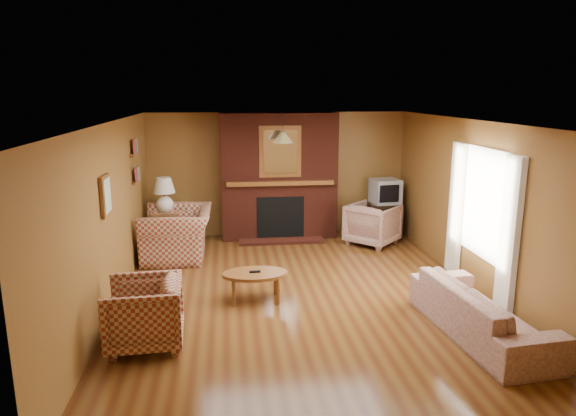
{
  "coord_description": "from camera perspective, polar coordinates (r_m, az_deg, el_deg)",
  "views": [
    {
      "loc": [
        -1.0,
        -6.64,
        2.8
      ],
      "look_at": [
        -0.12,
        0.6,
        1.13
      ],
      "focal_mm": 32.0,
      "sensor_mm": 36.0,
      "label": 1
    }
  ],
  "objects": [
    {
      "name": "floor",
      "position": [
        7.28,
        1.5,
        -9.71
      ],
      "size": [
        6.5,
        6.5,
        0.0
      ],
      "primitive_type": "plane",
      "color": "#4B2610",
      "rests_on": "ground"
    },
    {
      "name": "ceiling",
      "position": [
        6.73,
        1.63,
        9.51
      ],
      "size": [
        6.5,
        6.5,
        0.0
      ],
      "primitive_type": "plane",
      "rotation": [
        3.14,
        0.0,
        0.0
      ],
      "color": "white",
      "rests_on": "wall_back"
    },
    {
      "name": "wall_back",
      "position": [
        10.07,
        -1.17,
        3.77
      ],
      "size": [
        6.5,
        0.0,
        6.5
      ],
      "primitive_type": "plane",
      "rotation": [
        1.57,
        0.0,
        0.0
      ],
      "color": "brown",
      "rests_on": "floor"
    },
    {
      "name": "wall_front",
      "position": [
        3.88,
        8.79,
        -11.56
      ],
      "size": [
        6.5,
        0.0,
        6.5
      ],
      "primitive_type": "plane",
      "rotation": [
        -1.57,
        0.0,
        0.0
      ],
      "color": "brown",
      "rests_on": "floor"
    },
    {
      "name": "wall_left",
      "position": [
        7.0,
        -19.14,
        -1.02
      ],
      "size": [
        0.0,
        6.5,
        6.5
      ],
      "primitive_type": "plane",
      "rotation": [
        1.57,
        0.0,
        1.57
      ],
      "color": "brown",
      "rests_on": "floor"
    },
    {
      "name": "wall_right",
      "position": [
        7.68,
        20.35,
        0.08
      ],
      "size": [
        0.0,
        6.5,
        6.5
      ],
      "primitive_type": "plane",
      "rotation": [
        1.57,
        0.0,
        -1.57
      ],
      "color": "brown",
      "rests_on": "floor"
    },
    {
      "name": "fireplace",
      "position": [
        9.81,
        -1.01,
        3.43
      ],
      "size": [
        2.2,
        0.82,
        2.4
      ],
      "color": "#48180F",
      "rests_on": "floor"
    },
    {
      "name": "window_right",
      "position": [
        7.5,
        20.67,
        -0.82
      ],
      "size": [
        0.1,
        1.85,
        2.0
      ],
      "color": "beige",
      "rests_on": "wall_right"
    },
    {
      "name": "bookshelf",
      "position": [
        8.74,
        -16.45,
        4.94
      ],
      "size": [
        0.09,
        0.55,
        0.71
      ],
      "color": "brown",
      "rests_on": "wall_left"
    },
    {
      "name": "botanical_print",
      "position": [
        6.63,
        -19.61,
        1.3
      ],
      "size": [
        0.05,
        0.4,
        0.5
      ],
      "color": "brown",
      "rests_on": "wall_left"
    },
    {
      "name": "pendant_light",
      "position": [
        9.03,
        -0.57,
        7.84
      ],
      "size": [
        0.36,
        0.36,
        0.48
      ],
      "color": "black",
      "rests_on": "ceiling"
    },
    {
      "name": "plaid_loveseat",
      "position": [
        8.95,
        -12.16,
        -2.77
      ],
      "size": [
        1.16,
        1.32,
        0.85
      ],
      "primitive_type": "imported",
      "rotation": [
        0.0,
        0.0,
        -1.58
      ],
      "color": "maroon",
      "rests_on": "floor"
    },
    {
      "name": "plaid_armchair",
      "position": [
        6.04,
        -15.71,
        -11.21
      ],
      "size": [
        0.88,
        0.86,
        0.76
      ],
      "primitive_type": "imported",
      "rotation": [
        0.0,
        0.0,
        -1.52
      ],
      "color": "maroon",
      "rests_on": "floor"
    },
    {
      "name": "floral_sofa",
      "position": [
        6.47,
        20.7,
        -10.66
      ],
      "size": [
        1.01,
        2.14,
        0.61
      ],
      "primitive_type": "imported",
      "rotation": [
        0.0,
        0.0,
        1.67
      ],
      "color": "#B7AA8E",
      "rests_on": "floor"
    },
    {
      "name": "floral_armchair",
      "position": [
        9.64,
        9.39,
        -1.79
      ],
      "size": [
        1.17,
        1.17,
        0.76
      ],
      "primitive_type": "imported",
      "rotation": [
        0.0,
        0.0,
        2.35
      ],
      "color": "#B7AA8E",
      "rests_on": "floor"
    },
    {
      "name": "coffee_table",
      "position": [
        7.01,
        -3.69,
        -7.54
      ],
      "size": [
        0.88,
        0.55,
        0.42
      ],
      "color": "brown",
      "rests_on": "floor"
    },
    {
      "name": "side_table",
      "position": [
        9.49,
        -13.38,
        -2.51
      ],
      "size": [
        0.53,
        0.53,
        0.67
      ],
      "primitive_type": "cube",
      "rotation": [
        0.0,
        0.0,
        0.05
      ],
      "color": "brown",
      "rests_on": "floor"
    },
    {
      "name": "table_lamp",
      "position": [
        9.33,
        -13.6,
        1.59
      ],
      "size": [
        0.39,
        0.39,
        0.64
      ],
      "color": "silver",
      "rests_on": "side_table"
    },
    {
      "name": "tv_stand",
      "position": [
        10.22,
        10.62,
        -1.27
      ],
      "size": [
        0.65,
        0.6,
        0.67
      ],
      "primitive_type": "cube",
      "rotation": [
        0.0,
        0.0,
        -0.07
      ],
      "color": "black",
      "rests_on": "floor"
    },
    {
      "name": "crt_tv",
      "position": [
        10.1,
        10.77,
        1.85
      ],
      "size": [
        0.56,
        0.56,
        0.47
      ],
      "color": "#9C9EA3",
      "rests_on": "tv_stand"
    }
  ]
}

